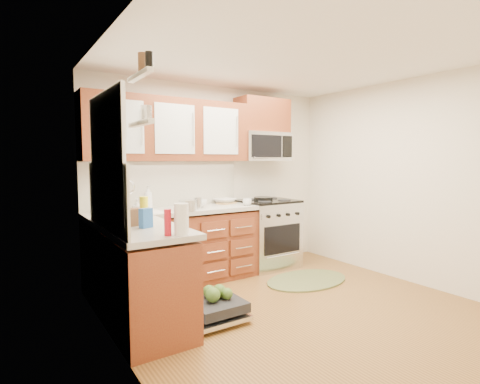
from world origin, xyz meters
TOP-DOWN VIEW (x-y plane):
  - floor at (0.00, 0.00)m, footprint 3.50×3.50m
  - ceiling at (0.00, 0.00)m, footprint 3.50×3.50m
  - wall_back at (0.00, 1.75)m, footprint 3.50×0.04m
  - wall_left at (-1.75, 0.00)m, footprint 0.04×3.50m
  - wall_right at (1.75, 0.00)m, footprint 0.04×3.50m
  - base_cabinet_back at (-0.73, 1.45)m, footprint 2.05×0.60m
  - base_cabinet_left at (-1.45, 0.52)m, footprint 0.60×1.25m
  - countertop_back at (-0.72, 1.44)m, footprint 2.07×0.64m
  - countertop_left at (-1.44, 0.53)m, footprint 0.64×1.27m
  - backsplash_back at (-0.73, 1.74)m, footprint 2.05×0.02m
  - backsplash_left at (-1.74, 0.52)m, footprint 0.02×1.25m
  - upper_cabinets at (-0.73, 1.57)m, footprint 2.05×0.35m
  - cabinet_over_mw at (0.68, 1.57)m, footprint 0.76×0.35m
  - range at (0.68, 1.43)m, footprint 0.76×0.64m
  - microwave at (0.68, 1.55)m, footprint 0.76×0.38m
  - sink at (-1.25, 1.42)m, footprint 0.62×0.50m
  - dishwasher at (-0.86, 0.30)m, footprint 0.70×0.60m
  - window at (-1.74, 0.50)m, footprint 0.03×1.05m
  - window_blind at (-1.71, 0.50)m, footprint 0.02×0.96m
  - shelf_upper at (-1.72, -0.35)m, footprint 0.04×0.40m
  - shelf_lower at (-1.72, -0.35)m, footprint 0.04×0.40m
  - rug at (0.70, 0.64)m, footprint 1.23×0.90m
  - skillet at (0.58, 1.42)m, footprint 0.30×0.30m
  - stock_pot at (-0.66, 1.22)m, footprint 0.26×0.26m
  - cutting_board at (0.07, 1.55)m, footprint 0.28×0.23m
  - canister at (-0.51, 1.26)m, footprint 0.09×0.09m
  - paper_towel_roll at (-1.30, -0.02)m, footprint 0.14×0.14m
  - mustard_bottle at (-1.36, 0.69)m, footprint 0.10×0.10m
  - red_bottle at (-1.40, 0.00)m, footprint 0.07×0.07m
  - wooden_box at (-1.50, 0.59)m, footprint 0.18×0.14m
  - blue_carton at (-1.43, 0.42)m, footprint 0.12×0.10m
  - bowl_a at (0.07, 1.60)m, footprint 0.34×0.34m
  - bowl_b at (-0.46, 1.43)m, footprint 0.35×0.35m
  - cup at (0.20, 1.25)m, footprint 0.14×0.14m
  - soap_bottle_a at (-1.00, 1.60)m, footprint 0.13×0.13m
  - soap_bottle_b at (-1.32, 1.01)m, footprint 0.11×0.11m
  - soap_bottle_c at (-1.34, 0.75)m, footprint 0.13×0.13m

SIDE VIEW (x-z plane):
  - floor at x=0.00m, z-range 0.00..0.00m
  - rug at x=0.70m, z-range 0.00..0.02m
  - dishwasher at x=-0.86m, z-range 0.00..0.20m
  - base_cabinet_back at x=-0.73m, z-range 0.00..0.85m
  - base_cabinet_left at x=-1.45m, z-range 0.00..0.85m
  - range at x=0.68m, z-range 0.00..0.95m
  - sink at x=-1.25m, z-range 0.67..0.93m
  - countertop_back at x=-0.72m, z-range 0.88..0.93m
  - countertop_left at x=-1.44m, z-range 0.88..0.93m
  - cutting_board at x=0.07m, z-range 0.93..0.94m
  - bowl_a at x=0.07m, z-range 0.93..0.99m
  - cup at x=0.20m, z-range 0.93..1.02m
  - bowl_b at x=-0.46m, z-range 0.93..1.02m
  - skillet at x=0.58m, z-range 0.95..1.00m
  - stock_pot at x=-0.66m, z-range 0.93..1.05m
  - canister at x=-0.51m, z-range 0.93..1.07m
  - soap_bottle_c at x=-1.34m, z-range 0.93..1.08m
  - wooden_box at x=-1.50m, z-range 0.93..1.08m
  - blue_carton at x=-1.43m, z-range 0.93..1.10m
  - soap_bottle_b at x=-1.32m, z-range 0.93..1.12m
  - red_bottle at x=-1.40m, z-range 0.93..1.13m
  - mustard_bottle at x=-1.36m, z-range 0.93..1.17m
  - paper_towel_roll at x=-1.30m, z-range 0.93..1.17m
  - soap_bottle_a at x=-1.00m, z-range 0.93..1.21m
  - backsplash_back at x=-0.73m, z-range 0.93..1.49m
  - backsplash_left at x=-1.74m, z-range 0.93..1.49m
  - wall_back at x=0.00m, z-range 0.00..2.50m
  - wall_left at x=-1.75m, z-range 0.00..2.50m
  - wall_right at x=1.75m, z-range 0.00..2.50m
  - window at x=-1.74m, z-range 1.02..2.08m
  - microwave at x=0.68m, z-range 1.50..1.90m
  - shelf_lower at x=-1.72m, z-range 1.74..1.76m
  - upper_cabinets at x=-0.73m, z-range 1.50..2.25m
  - window_blind at x=-1.71m, z-range 1.68..2.08m
  - shelf_upper at x=-1.72m, z-range 2.03..2.06m
  - cabinet_over_mw at x=0.68m, z-range 1.90..2.37m
  - ceiling at x=0.00m, z-range 2.50..2.50m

